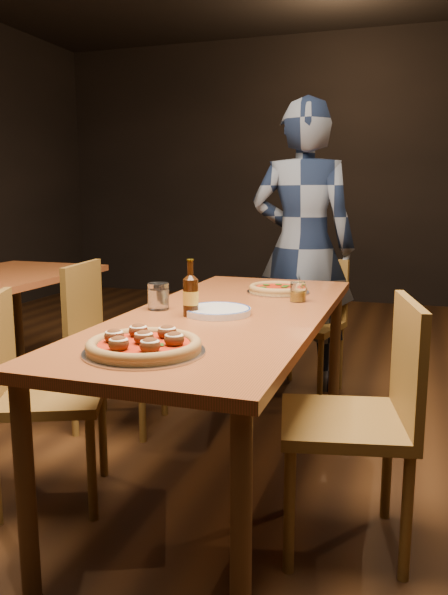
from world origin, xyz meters
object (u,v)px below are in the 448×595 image
(chair_main_e, at_px, (345,420))
(diner, at_px, (303,248))
(chair_main_nw, at_px, (50,395))
(beer_bottle, at_px, (191,296))
(table_main, at_px, (228,328))
(water_glass, at_px, (158,296))
(pizza_margherita, at_px, (278,289))
(amber_glass, at_px, (298,292))
(chair_end, at_px, (305,325))
(chair_main_sw, at_px, (120,343))
(pizza_meatball, at_px, (144,345))
(plate_stack, at_px, (218,311))

(chair_main_e, relative_size, diner, 0.52)
(chair_main_nw, distance_m, beer_bottle, 0.69)
(table_main, bearing_deg, water_glass, -171.66)
(pizza_margherita, xyz_separation_m, beer_bottle, (-0.21, -0.67, 0.06))
(amber_glass, bearing_deg, pizza_margherita, 124.05)
(chair_main_e, height_order, chair_end, chair_main_e)
(water_glass, distance_m, diner, 1.44)
(chair_main_sw, xyz_separation_m, pizza_meatball, (0.67, -1.07, 0.31))
(diner, bearing_deg, beer_bottle, 82.40)
(pizza_meatball, xyz_separation_m, pizza_margherita, (0.15, 1.23, -0.01))
(table_main, xyz_separation_m, pizza_margherita, (0.09, 0.54, 0.09))
(pizza_meatball, xyz_separation_m, amber_glass, (0.29, 1.02, 0.02))
(table_main, xyz_separation_m, chair_end, (0.12, 1.22, -0.24))
(plate_stack, height_order, diner, diner)
(water_glass, distance_m, amber_glass, 0.65)
(chair_main_e, bearing_deg, chair_main_sw, -131.66)
(chair_main_e, relative_size, amber_glass, 10.34)
(chair_main_nw, height_order, water_glass, chair_main_nw)
(pizza_margherita, bearing_deg, chair_main_e, -63.21)
(water_glass, bearing_deg, beer_bottle, -25.12)
(chair_end, distance_m, amber_glass, 0.97)
(table_main, height_order, plate_stack, plate_stack)
(plate_stack, bearing_deg, chair_main_nw, -150.52)
(table_main, xyz_separation_m, diner, (0.07, 1.34, 0.23))
(chair_main_e, distance_m, amber_glass, 0.81)
(beer_bottle, bearing_deg, pizza_meatball, -83.61)
(pizza_meatball, height_order, amber_glass, amber_glass)
(beer_bottle, xyz_separation_m, amber_glass, (0.35, 0.46, -0.04))
(pizza_meatball, height_order, water_glass, water_glass)
(plate_stack, bearing_deg, beer_bottle, -144.37)
(chair_main_sw, bearing_deg, chair_main_e, -126.29)
(diner, bearing_deg, plate_stack, 85.82)
(water_glass, bearing_deg, chair_main_e, -19.74)
(pizza_margherita, distance_m, diner, 0.82)
(pizza_meatball, xyz_separation_m, plate_stack, (0.03, 0.63, -0.01))
(beer_bottle, height_order, water_glass, beer_bottle)
(chair_main_nw, distance_m, chair_main_sw, 0.78)
(chair_main_sw, xyz_separation_m, chair_end, (0.84, 0.84, -0.02))
(plate_stack, distance_m, beer_bottle, 0.13)
(chair_main_sw, bearing_deg, chair_main_nw, -178.98)
(chair_main_sw, height_order, chair_main_e, chair_main_e)
(chair_main_nw, relative_size, plate_stack, 3.23)
(pizza_margherita, bearing_deg, chair_main_nw, -127.34)
(pizza_margherita, height_order, water_glass, water_glass)
(chair_end, bearing_deg, chair_main_e, -62.63)
(table_main, relative_size, chair_end, 2.29)
(chair_main_sw, xyz_separation_m, plate_stack, (0.70, -0.44, 0.30))
(chair_end, xyz_separation_m, water_glass, (-0.42, -1.26, 0.37))
(pizza_margherita, bearing_deg, amber_glass, -55.95)
(beer_bottle, distance_m, diner, 1.49)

